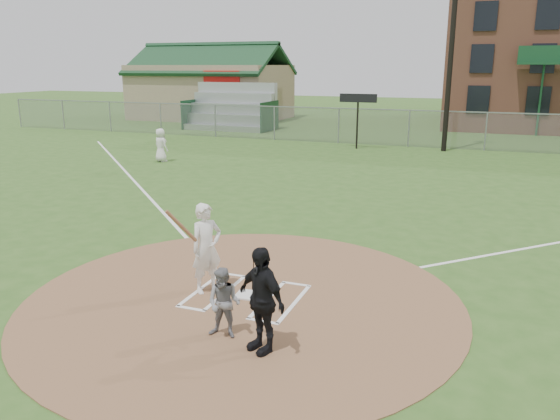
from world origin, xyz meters
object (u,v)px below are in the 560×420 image
(catcher, at_px, (224,303))
(batter_at_plate, at_px, (206,248))
(home_plate, at_px, (248,295))
(ondeck_player, at_px, (161,145))
(umpire, at_px, (261,299))

(catcher, distance_m, batter_at_plate, 1.99)
(home_plate, xyz_separation_m, batter_at_plate, (-0.84, -0.07, 0.89))
(ondeck_player, bearing_deg, umpire, 146.42)
(ondeck_player, bearing_deg, catcher, 144.90)
(catcher, xyz_separation_m, batter_at_plate, (-1.17, 1.58, 0.31))
(home_plate, height_order, umpire, umpire)
(ondeck_player, distance_m, batter_at_plate, 15.80)
(umpire, height_order, batter_at_plate, batter_at_plate)
(home_plate, relative_size, batter_at_plate, 0.25)
(umpire, height_order, ondeck_player, umpire)
(home_plate, distance_m, umpire, 2.28)
(home_plate, bearing_deg, umpire, -59.81)
(umpire, bearing_deg, home_plate, 147.98)
(home_plate, xyz_separation_m, ondeck_player, (-10.13, 12.71, 0.74))
(ondeck_player, height_order, batter_at_plate, batter_at_plate)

